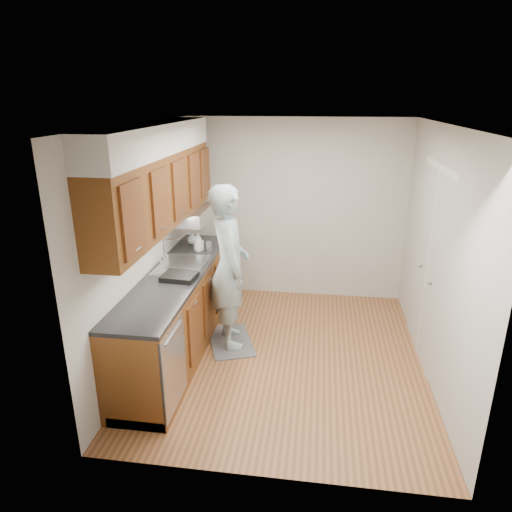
{
  "coord_description": "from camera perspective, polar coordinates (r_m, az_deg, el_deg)",
  "views": [
    {
      "loc": [
        0.31,
        -4.46,
        2.75
      ],
      "look_at": [
        -0.36,
        0.25,
        1.08
      ],
      "focal_mm": 32.0,
      "sensor_mm": 36.0,
      "label": 1
    }
  ],
  "objects": [
    {
      "name": "wall_back",
      "position": [
        6.4,
        5.07,
        5.71
      ],
      "size": [
        3.0,
        0.02,
        2.5
      ],
      "primitive_type": "cube",
      "color": "#B6B4AB",
      "rests_on": "floor"
    },
    {
      "name": "steel_can",
      "position": [
        5.64,
        -5.9,
        1.21
      ],
      "size": [
        0.08,
        0.08,
        0.12
      ],
      "primitive_type": "cylinder",
      "rotation": [
        0.0,
        0.0,
        -0.14
      ],
      "color": "#A5A5AA",
      "rests_on": "counter"
    },
    {
      "name": "upper_cabinets",
      "position": [
        4.86,
        -11.97,
        9.45
      ],
      "size": [
        0.47,
        2.8,
        1.21
      ],
      "color": "brown",
      "rests_on": "wall_left"
    },
    {
      "name": "soap_bottle_b",
      "position": [
        5.67,
        -7.17,
        1.63
      ],
      "size": [
        0.12,
        0.13,
        0.2
      ],
      "primitive_type": "imported",
      "rotation": [
        0.0,
        0.0,
        -0.61
      ],
      "color": "silver",
      "rests_on": "counter"
    },
    {
      "name": "closet_door",
      "position": [
        5.2,
        20.65,
        -1.33
      ],
      "size": [
        0.02,
        1.22,
        2.05
      ],
      "primitive_type": "cube",
      "color": "silver",
      "rests_on": "wall_right"
    },
    {
      "name": "floor",
      "position": [
        5.25,
        3.55,
        -12.28
      ],
      "size": [
        3.5,
        3.5,
        0.0
      ],
      "primitive_type": "plane",
      "color": "#965E39",
      "rests_on": "ground"
    },
    {
      "name": "counter",
      "position": [
        5.22,
        -9.67,
        -6.6
      ],
      "size": [
        0.64,
        2.8,
        1.3
      ],
      "color": "brown",
      "rests_on": "floor"
    },
    {
      "name": "dish_rack",
      "position": [
        4.84,
        -9.56,
        -2.55
      ],
      "size": [
        0.37,
        0.32,
        0.05
      ],
      "primitive_type": "cube",
      "rotation": [
        0.0,
        0.0,
        -0.08
      ],
      "color": "black",
      "rests_on": "counter"
    },
    {
      "name": "person",
      "position": [
        5.06,
        -3.39,
        -0.05
      ],
      "size": [
        0.73,
        0.88,
        2.12
      ],
      "primitive_type": "imported",
      "rotation": [
        0.0,
        0.0,
        1.94
      ],
      "color": "#90AAB0",
      "rests_on": "floor_mat"
    },
    {
      "name": "wall_left",
      "position": [
        5.04,
        -13.4,
        1.5
      ],
      "size": [
        0.02,
        3.5,
        2.5
      ],
      "primitive_type": "cube",
      "color": "#B6B4AB",
      "rests_on": "floor"
    },
    {
      "name": "wall_right",
      "position": [
        4.85,
        21.8,
        -0.08
      ],
      "size": [
        0.02,
        3.5,
        2.5
      ],
      "primitive_type": "cube",
      "color": "#B6B4AB",
      "rests_on": "floor"
    },
    {
      "name": "floor_mat",
      "position": [
        5.51,
        -3.17,
        -10.56
      ],
      "size": [
        0.71,
        0.9,
        0.01
      ],
      "primitive_type": "cube",
      "rotation": [
        0.0,
        0.0,
        0.35
      ],
      "color": "slate",
      "rests_on": "floor"
    },
    {
      "name": "soap_bottle_c",
      "position": [
        5.95,
        -7.97,
        2.26
      ],
      "size": [
        0.17,
        0.17,
        0.16
      ],
      "primitive_type": "imported",
      "rotation": [
        0.0,
        0.0,
        1.11
      ],
      "color": "silver",
      "rests_on": "counter"
    },
    {
      "name": "soap_bottle_a",
      "position": [
        5.63,
        -7.25,
        1.78
      ],
      "size": [
        0.12,
        0.12,
        0.25
      ],
      "primitive_type": "imported",
      "rotation": [
        0.0,
        0.0,
        0.29
      ],
      "color": "silver",
      "rests_on": "counter"
    },
    {
      "name": "ceiling",
      "position": [
        4.48,
        4.23,
        16.1
      ],
      "size": [
        3.5,
        3.5,
        0.0
      ],
      "primitive_type": "plane",
      "rotation": [
        3.14,
        0.0,
        0.0
      ],
      "color": "white",
      "rests_on": "wall_left"
    }
  ]
}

